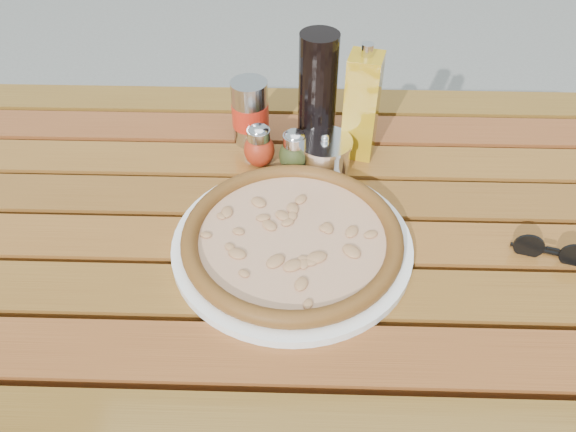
{
  "coord_description": "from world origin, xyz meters",
  "views": [
    {
      "loc": [
        0.02,
        -0.61,
        1.36
      ],
      "look_at": [
        0.0,
        0.02,
        0.78
      ],
      "focal_mm": 35.0,
      "sensor_mm": 36.0,
      "label": 1
    }
  ],
  "objects_px": {
    "oregano_shaker": "(294,152)",
    "soda_can": "(250,113)",
    "pizza": "(292,237)",
    "sunglasses": "(551,251)",
    "dark_bottle": "(317,95)",
    "olive_oil_cruet": "(362,106)",
    "pepper_shaker": "(259,146)",
    "table": "(288,272)",
    "parmesan_tin": "(324,154)",
    "plate": "(292,244)"
  },
  "relations": [
    {
      "from": "pizza",
      "to": "pepper_shaker",
      "type": "bearing_deg",
      "value": 106.88
    },
    {
      "from": "olive_oil_cruet",
      "to": "soda_can",
      "type": "bearing_deg",
      "value": 170.31
    },
    {
      "from": "table",
      "to": "oregano_shaker",
      "type": "bearing_deg",
      "value": 87.78
    },
    {
      "from": "oregano_shaker",
      "to": "sunglasses",
      "type": "bearing_deg",
      "value": -27.89
    },
    {
      "from": "sunglasses",
      "to": "pizza",
      "type": "bearing_deg",
      "value": -165.62
    },
    {
      "from": "pizza",
      "to": "sunglasses",
      "type": "relative_size",
      "value": 4.17
    },
    {
      "from": "table",
      "to": "pepper_shaker",
      "type": "relative_size",
      "value": 17.07
    },
    {
      "from": "table",
      "to": "pepper_shaker",
      "type": "bearing_deg",
      "value": 106.34
    },
    {
      "from": "plate",
      "to": "pizza",
      "type": "distance_m",
      "value": 0.02
    },
    {
      "from": "pizza",
      "to": "oregano_shaker",
      "type": "relative_size",
      "value": 5.64
    },
    {
      "from": "olive_oil_cruet",
      "to": "sunglasses",
      "type": "height_order",
      "value": "olive_oil_cruet"
    },
    {
      "from": "soda_can",
      "to": "parmesan_tin",
      "type": "distance_m",
      "value": 0.16
    },
    {
      "from": "dark_bottle",
      "to": "sunglasses",
      "type": "xyz_separation_m",
      "value": [
        0.34,
        -0.27,
        -0.09
      ]
    },
    {
      "from": "pepper_shaker",
      "to": "parmesan_tin",
      "type": "relative_size",
      "value": 0.82
    },
    {
      "from": "pizza",
      "to": "oregano_shaker",
      "type": "bearing_deg",
      "value": 90.16
    },
    {
      "from": "pizza",
      "to": "sunglasses",
      "type": "height_order",
      "value": "sunglasses"
    },
    {
      "from": "oregano_shaker",
      "to": "dark_bottle",
      "type": "distance_m",
      "value": 0.11
    },
    {
      "from": "dark_bottle",
      "to": "parmesan_tin",
      "type": "distance_m",
      "value": 0.1
    },
    {
      "from": "dark_bottle",
      "to": "table",
      "type": "bearing_deg",
      "value": -100.44
    },
    {
      "from": "soda_can",
      "to": "olive_oil_cruet",
      "type": "bearing_deg",
      "value": -9.69
    },
    {
      "from": "pizza",
      "to": "soda_can",
      "type": "xyz_separation_m",
      "value": [
        -0.08,
        0.28,
        0.04
      ]
    },
    {
      "from": "soda_can",
      "to": "parmesan_tin",
      "type": "height_order",
      "value": "soda_can"
    },
    {
      "from": "dark_bottle",
      "to": "sunglasses",
      "type": "height_order",
      "value": "dark_bottle"
    },
    {
      "from": "pepper_shaker",
      "to": "soda_can",
      "type": "relative_size",
      "value": 0.68
    },
    {
      "from": "table",
      "to": "sunglasses",
      "type": "bearing_deg",
      "value": -4.21
    },
    {
      "from": "parmesan_tin",
      "to": "sunglasses",
      "type": "distance_m",
      "value": 0.39
    },
    {
      "from": "oregano_shaker",
      "to": "parmesan_tin",
      "type": "relative_size",
      "value": 0.82
    },
    {
      "from": "oregano_shaker",
      "to": "parmesan_tin",
      "type": "xyz_separation_m",
      "value": [
        0.05,
        0.01,
        -0.01
      ]
    },
    {
      "from": "soda_can",
      "to": "oregano_shaker",
      "type": "bearing_deg",
      "value": -47.17
    },
    {
      "from": "dark_bottle",
      "to": "oregano_shaker",
      "type": "bearing_deg",
      "value": -119.26
    },
    {
      "from": "olive_oil_cruet",
      "to": "parmesan_tin",
      "type": "relative_size",
      "value": 2.11
    },
    {
      "from": "sunglasses",
      "to": "soda_can",
      "type": "bearing_deg",
      "value": 163.97
    },
    {
      "from": "table",
      "to": "dark_bottle",
      "type": "relative_size",
      "value": 6.36
    },
    {
      "from": "soda_can",
      "to": "sunglasses",
      "type": "bearing_deg",
      "value": -32.07
    },
    {
      "from": "parmesan_tin",
      "to": "oregano_shaker",
      "type": "bearing_deg",
      "value": -174.18
    },
    {
      "from": "plate",
      "to": "olive_oil_cruet",
      "type": "relative_size",
      "value": 1.71
    },
    {
      "from": "pepper_shaker",
      "to": "dark_bottle",
      "type": "bearing_deg",
      "value": 27.88
    },
    {
      "from": "plate",
      "to": "olive_oil_cruet",
      "type": "distance_m",
      "value": 0.28
    },
    {
      "from": "dark_bottle",
      "to": "olive_oil_cruet",
      "type": "relative_size",
      "value": 1.05
    },
    {
      "from": "pizza",
      "to": "oregano_shaker",
      "type": "height_order",
      "value": "oregano_shaker"
    },
    {
      "from": "sunglasses",
      "to": "table",
      "type": "bearing_deg",
      "value": -168.16
    },
    {
      "from": "table",
      "to": "olive_oil_cruet",
      "type": "distance_m",
      "value": 0.31
    },
    {
      "from": "oregano_shaker",
      "to": "parmesan_tin",
      "type": "distance_m",
      "value": 0.05
    },
    {
      "from": "pepper_shaker",
      "to": "oregano_shaker",
      "type": "height_order",
      "value": "same"
    },
    {
      "from": "pepper_shaker",
      "to": "table",
      "type": "bearing_deg",
      "value": -73.66
    },
    {
      "from": "olive_oil_cruet",
      "to": "parmesan_tin",
      "type": "distance_m",
      "value": 0.1
    },
    {
      "from": "soda_can",
      "to": "pepper_shaker",
      "type": "bearing_deg",
      "value": -74.66
    },
    {
      "from": "oregano_shaker",
      "to": "soda_can",
      "type": "xyz_separation_m",
      "value": [
        -0.08,
        0.09,
        0.02
      ]
    },
    {
      "from": "pizza",
      "to": "pepper_shaker",
      "type": "relative_size",
      "value": 5.64
    },
    {
      "from": "plate",
      "to": "olive_oil_cruet",
      "type": "xyz_separation_m",
      "value": [
        0.11,
        0.25,
        0.09
      ]
    }
  ]
}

